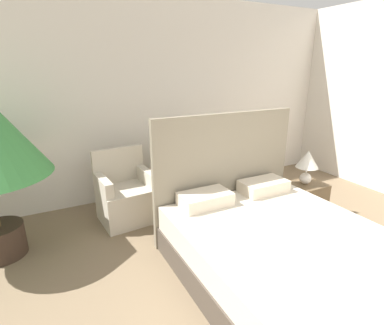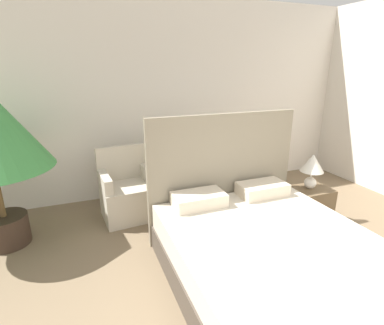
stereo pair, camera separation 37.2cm
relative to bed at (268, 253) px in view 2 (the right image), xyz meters
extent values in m
cube|color=silver|center=(-0.12, 2.49, 1.15)|extent=(10.00, 0.06, 2.90)
cube|color=#4C4238|center=(0.00, -0.10, -0.17)|extent=(1.75, 2.06, 0.26)
cube|color=beige|center=(0.00, -0.10, 0.09)|extent=(1.71, 2.02, 0.26)
cube|color=gray|center=(0.00, 0.96, 0.42)|extent=(1.78, 0.06, 1.44)
cube|color=beige|center=(-0.39, 0.73, 0.29)|extent=(0.55, 0.32, 0.14)
cube|color=beige|center=(0.39, 0.73, 0.29)|extent=(0.55, 0.32, 0.14)
cube|color=beige|center=(-0.98, 1.73, -0.07)|extent=(0.72, 0.65, 0.46)
cube|color=beige|center=(-1.00, 1.99, 0.39)|extent=(0.68, 0.12, 0.46)
cube|color=beige|center=(-1.26, 1.70, 0.25)|extent=(0.14, 0.54, 0.19)
cube|color=beige|center=(-0.69, 1.75, 0.25)|extent=(0.14, 0.54, 0.19)
cube|color=beige|center=(0.07, 1.73, -0.07)|extent=(0.74, 0.66, 0.46)
cube|color=beige|center=(0.04, 1.99, 0.39)|extent=(0.68, 0.14, 0.46)
cube|color=beige|center=(-0.22, 1.69, 0.25)|extent=(0.16, 0.54, 0.19)
cube|color=beige|center=(0.35, 1.76, 0.25)|extent=(0.16, 0.54, 0.19)
cylinder|color=#38281E|center=(-2.38, 1.58, -0.13)|extent=(0.47, 0.47, 0.35)
cube|color=brown|center=(1.16, 0.76, -0.07)|extent=(0.47, 0.38, 0.46)
sphere|color=white|center=(1.14, 0.78, 0.24)|extent=(0.15, 0.15, 0.15)
cylinder|color=white|center=(1.14, 0.78, 0.35)|extent=(0.02, 0.02, 0.08)
cone|color=silver|center=(1.14, 0.78, 0.50)|extent=(0.29, 0.29, 0.22)
cylinder|color=gold|center=(-0.46, 1.72, -0.08)|extent=(0.39, 0.39, 0.43)
camera|label=1|loc=(-1.84, -1.79, 1.63)|focal=28.00mm
camera|label=2|loc=(-1.50, -1.94, 1.63)|focal=28.00mm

